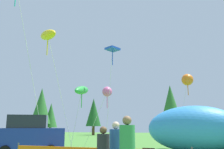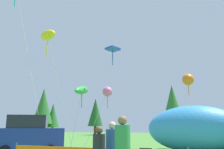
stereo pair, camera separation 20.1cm
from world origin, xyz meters
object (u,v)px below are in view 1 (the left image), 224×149
Objects in this scene: kite_blue_box at (112,51)px; inflatable_cat at (209,131)px; parked_car at (30,135)px; kite_green_fish at (82,90)px; spectator_in_yellow_shirt at (116,149)px; kite_yellow_hero at (48,35)px; kite_pink_octopus at (107,92)px; spectator_in_blue_shirt at (127,149)px; kite_orange_flower at (187,80)px.

inflatable_cat is at bearing -6.29° from kite_blue_box.
kite_green_fish is (1.76, 3.54, 3.15)m from parked_car.
parked_car is 9.13m from spectator_in_yellow_shirt.
inflatable_cat is 11.77m from kite_yellow_hero.
kite_blue_box reaches higher than kite_green_fish.
spectator_in_yellow_shirt is 0.23× the size of kite_yellow_hero.
inflatable_cat is at bearing 2.07° from kite_green_fish.
inflatable_cat is 9.14m from kite_green_fish.
kite_green_fish is 1.02× the size of kite_pink_octopus.
kite_blue_box is (-3.12, 10.51, 6.47)m from spectator_in_yellow_shirt.
inflatable_cat is (10.43, 3.85, 0.26)m from parked_car.
parked_car is 2.47× the size of spectator_in_yellow_shirt.
kite_pink_octopus is at bearing 109.61° from spectator_in_blue_shirt.
parked_car is 0.57× the size of kite_blue_box.
kite_blue_box reaches higher than parked_car.
kite_orange_flower is 1.22× the size of kite_green_fish.
kite_blue_box is at bearing 106.55° from spectator_in_yellow_shirt.
kite_orange_flower is at bearing 31.23° from kite_blue_box.
kite_pink_octopus is at bearing 108.52° from spectator_in_yellow_shirt.
parked_car is at bearing -139.70° from kite_orange_flower.
spectator_in_blue_shirt is 0.39× the size of kite_green_fish.
kite_pink_octopus reaches higher than spectator_in_blue_shirt.
kite_yellow_hero is (-6.34, 6.26, 6.11)m from spectator_in_blue_shirt.
spectator_in_yellow_shirt is at bearing -99.88° from kite_orange_flower.
kite_blue_box is 1.58× the size of kite_green_fish.
spectator_in_yellow_shirt is at bearing -67.48° from parked_car.
spectator_in_blue_shirt is 15.47m from kite_orange_flower.
parked_car is 5.05m from kite_green_fish.
kite_green_fish is at bearing -173.17° from inflatable_cat.
kite_yellow_hero is (-9.29, -4.36, 5.77)m from inflatable_cat.
kite_pink_octopus is (2.00, 5.91, -2.81)m from kite_yellow_hero.
parked_car is at bearing -120.20° from kite_pink_octopus.
inflatable_cat is 4.34× the size of spectator_in_blue_shirt.
kite_orange_flower reaches higher than spectator_in_blue_shirt.
spectator_in_blue_shirt is at bearing -69.09° from parked_car.
kite_green_fish reaches higher than spectator_in_yellow_shirt.
kite_yellow_hero is (-5.80, 5.42, 6.18)m from spectator_in_yellow_shirt.
kite_yellow_hero reaches higher than kite_green_fish.
kite_green_fish is at bearing -153.18° from kite_blue_box.
kite_yellow_hero is at bearing -134.20° from kite_orange_flower.
parked_car is 0.57× the size of kite_yellow_hero.
kite_yellow_hero is at bearing -98.69° from kite_green_fish.
kite_yellow_hero is (1.14, -0.51, 6.04)m from parked_car.
spectator_in_blue_shirt is (7.48, -6.77, -0.07)m from parked_car.
kite_blue_box is 1.01× the size of kite_yellow_hero.
kite_green_fish is at bearing 81.31° from kite_yellow_hero.
parked_car is at bearing 139.46° from spectator_in_yellow_shirt.
parked_car is 0.73× the size of kite_orange_flower.
kite_orange_flower reaches higher than inflatable_cat.
parked_car is at bearing -129.83° from kite_blue_box.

